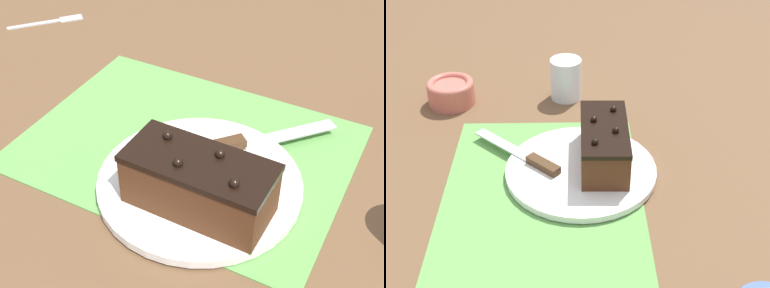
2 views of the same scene
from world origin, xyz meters
TOP-DOWN VIEW (x-y plane):
  - ground_plane at (0.00, 0.00)m, footprint 3.00×3.00m
  - placemat_woven at (0.00, 0.00)m, footprint 0.46×0.34m
  - cake_plate at (0.06, -0.07)m, footprint 0.27×0.27m
  - chocolate_cake at (0.08, -0.11)m, footprint 0.18×0.09m
  - serving_knife at (0.08, 0.02)m, footprint 0.16×0.17m
  - dessert_fork at (-0.43, 0.22)m, footprint 0.11×0.12m

SIDE VIEW (x-z plane):
  - ground_plane at x=0.00m, z-range 0.00..0.00m
  - placemat_woven at x=0.00m, z-range 0.00..0.00m
  - dessert_fork at x=-0.43m, z-range 0.00..0.01m
  - cake_plate at x=0.06m, z-range 0.00..0.02m
  - serving_knife at x=0.08m, z-range 0.01..0.03m
  - chocolate_cake at x=0.08m, z-range 0.01..0.09m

